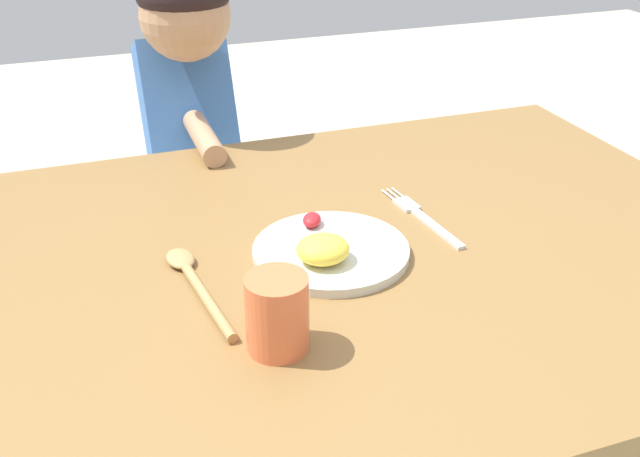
# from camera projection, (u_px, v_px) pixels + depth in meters

# --- Properties ---
(dining_table) EXTENTS (1.28, 0.90, 0.75)m
(dining_table) POSITION_uv_depth(u_px,v_px,m) (336.00, 302.00, 1.12)
(dining_table) COLOR olive
(dining_table) RESTS_ON ground_plane
(plate) EXTENTS (0.22, 0.22, 0.05)m
(plate) POSITION_uv_depth(u_px,v_px,m) (329.00, 250.00, 1.05)
(plate) COLOR silver
(plate) RESTS_ON dining_table
(fork) EXTENTS (0.04, 0.22, 0.01)m
(fork) POSITION_uv_depth(u_px,v_px,m) (422.00, 216.00, 1.16)
(fork) COLOR silver
(fork) RESTS_ON dining_table
(spoon) EXTENTS (0.06, 0.24, 0.01)m
(spoon) POSITION_uv_depth(u_px,v_px,m) (195.00, 280.00, 0.99)
(spoon) COLOR tan
(spoon) RESTS_ON dining_table
(drinking_cup) EXTENTS (0.07, 0.07, 0.09)m
(drinking_cup) POSITION_uv_depth(u_px,v_px,m) (277.00, 314.00, 0.85)
(drinking_cup) COLOR #EB6F41
(drinking_cup) RESTS_ON dining_table
(person) EXTENTS (0.18, 0.39, 1.06)m
(person) POSITION_uv_depth(u_px,v_px,m) (194.00, 183.00, 1.63)
(person) COLOR #4B4774
(person) RESTS_ON ground_plane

